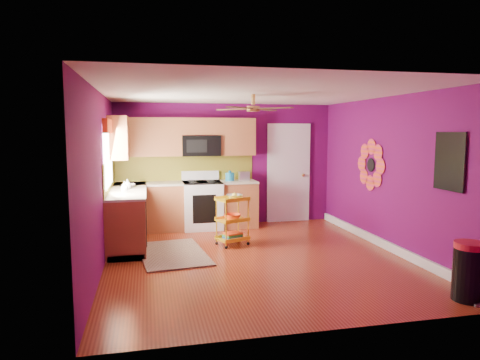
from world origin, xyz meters
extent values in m
plane|color=maroon|center=(0.00, 0.00, 0.00)|extent=(5.00, 5.00, 0.00)
cube|color=#5F0A51|center=(0.00, 2.50, 1.25)|extent=(4.50, 0.04, 2.50)
cube|color=#5F0A51|center=(0.00, -2.50, 1.25)|extent=(4.50, 0.04, 2.50)
cube|color=#5F0A51|center=(-2.25, 0.00, 1.25)|extent=(0.04, 5.00, 2.50)
cube|color=#5F0A51|center=(2.25, 0.00, 1.25)|extent=(0.04, 5.00, 2.50)
cube|color=silver|center=(0.00, 0.00, 2.50)|extent=(4.50, 5.00, 0.04)
cube|color=white|center=(2.22, 0.00, 0.07)|extent=(0.05, 4.90, 0.14)
cube|color=brown|center=(-1.95, 1.35, 0.45)|extent=(0.60, 2.30, 0.90)
cube|color=brown|center=(-0.85, 2.20, 0.45)|extent=(2.80, 0.60, 0.90)
cube|color=beige|center=(-1.95, 1.35, 0.92)|extent=(0.63, 2.30, 0.04)
cube|color=beige|center=(-0.85, 2.20, 0.92)|extent=(2.80, 0.63, 0.04)
cube|color=black|center=(-1.95, 1.35, 0.05)|extent=(0.54, 2.30, 0.10)
cube|color=black|center=(-0.85, 2.20, 0.05)|extent=(2.80, 0.54, 0.10)
cube|color=white|center=(-0.55, 2.17, 0.46)|extent=(0.76, 0.66, 0.92)
cube|color=black|center=(-0.55, 2.17, 0.93)|extent=(0.76, 0.62, 0.03)
cube|color=white|center=(-0.55, 2.45, 1.04)|extent=(0.76, 0.06, 0.18)
cube|color=black|center=(-0.55, 1.84, 0.45)|extent=(0.45, 0.02, 0.55)
cube|color=brown|center=(-1.59, 2.33, 1.83)|extent=(1.32, 0.33, 0.75)
cube|color=brown|center=(0.19, 2.33, 1.83)|extent=(0.72, 0.33, 0.75)
cube|color=brown|center=(-0.55, 2.33, 2.03)|extent=(0.76, 0.33, 0.34)
cube|color=brown|center=(-2.08, 1.85, 1.83)|extent=(0.33, 1.30, 0.75)
cube|color=black|center=(-0.55, 2.30, 1.65)|extent=(0.76, 0.38, 0.40)
cube|color=brown|center=(-0.85, 2.49, 1.20)|extent=(2.80, 0.01, 0.51)
cube|color=brown|center=(-2.24, 1.35, 1.20)|extent=(0.01, 2.30, 0.51)
cube|color=white|center=(-2.23, 1.05, 1.55)|extent=(0.03, 1.20, 1.00)
cube|color=#F24815|center=(-2.20, 1.05, 2.02)|extent=(0.08, 1.35, 0.22)
cube|color=white|center=(1.35, 2.48, 1.02)|extent=(0.85, 0.04, 2.05)
cube|color=white|center=(1.35, 2.46, 1.02)|extent=(0.95, 0.02, 2.15)
sphere|color=#BF8C3F|center=(1.67, 2.42, 1.00)|extent=(0.07, 0.07, 0.07)
cylinder|color=black|center=(2.23, 0.60, 1.35)|extent=(0.01, 0.24, 0.24)
cube|color=teal|center=(2.23, -1.40, 1.55)|extent=(0.03, 0.52, 0.72)
cube|color=black|center=(2.21, -1.40, 1.55)|extent=(0.01, 0.56, 0.76)
cylinder|color=#BF8C3F|center=(0.00, 0.20, 2.42)|extent=(0.06, 0.06, 0.16)
cylinder|color=#BF8C3F|center=(0.00, 0.20, 2.28)|extent=(0.20, 0.20, 0.08)
cube|color=#4C2D19|center=(0.27, 0.47, 2.28)|extent=(0.47, 0.47, 0.01)
cube|color=#4C2D19|center=(-0.27, 0.47, 2.28)|extent=(0.47, 0.47, 0.01)
cube|color=#4C2D19|center=(-0.27, -0.07, 2.28)|extent=(0.47, 0.47, 0.01)
cube|color=#4C2D19|center=(0.27, -0.07, 2.28)|extent=(0.47, 0.47, 0.01)
cube|color=black|center=(-1.25, 0.45, 0.01)|extent=(1.16, 1.71, 0.02)
cylinder|color=yellow|center=(-0.36, 0.58, 0.42)|extent=(0.02, 0.02, 0.77)
cylinder|color=yellow|center=(0.05, 0.74, 0.42)|extent=(0.02, 0.02, 0.77)
cylinder|color=yellow|center=(-0.47, 0.86, 0.42)|extent=(0.02, 0.02, 0.77)
cylinder|color=yellow|center=(-0.06, 1.02, 0.42)|extent=(0.02, 0.02, 0.77)
sphere|color=black|center=(-0.36, 0.58, 0.03)|extent=(0.05, 0.05, 0.05)
sphere|color=black|center=(0.05, 0.74, 0.03)|extent=(0.05, 0.05, 0.05)
sphere|color=black|center=(-0.47, 0.86, 0.03)|extent=(0.05, 0.05, 0.05)
sphere|color=black|center=(-0.06, 1.02, 0.03)|extent=(0.05, 0.05, 0.05)
cube|color=yellow|center=(-0.21, 0.80, 0.79)|extent=(0.60, 0.52, 0.03)
cube|color=yellow|center=(-0.21, 0.80, 0.43)|extent=(0.60, 0.52, 0.03)
cube|color=yellow|center=(-0.21, 0.80, 0.11)|extent=(0.60, 0.52, 0.03)
imported|color=beige|center=(-0.17, 0.82, 0.84)|extent=(0.35, 0.35, 0.07)
sphere|color=yellow|center=(-0.17, 0.82, 0.86)|extent=(0.09, 0.09, 0.09)
imported|color=#F24815|center=(-0.21, 0.80, 0.49)|extent=(0.37, 0.37, 0.09)
cube|color=navy|center=(-0.21, 0.80, 0.14)|extent=(0.35, 0.31, 0.04)
cube|color=#267233|center=(-0.21, 0.80, 0.17)|extent=(0.35, 0.31, 0.03)
cube|color=#F24815|center=(-0.21, 0.80, 0.20)|extent=(0.35, 0.31, 0.03)
cylinder|color=black|center=(1.97, -2.14, 0.31)|extent=(0.40, 0.40, 0.61)
cylinder|color=#B01923|center=(1.97, -2.14, 0.65)|extent=(0.36, 0.36, 0.07)
cube|color=beige|center=(1.97, -2.32, 0.02)|extent=(0.13, 0.08, 0.03)
cylinder|color=#15729F|center=(0.03, 2.24, 1.02)|extent=(0.18, 0.18, 0.16)
sphere|color=#15729F|center=(0.03, 2.24, 1.12)|extent=(0.06, 0.06, 0.06)
cube|color=beige|center=(0.32, 2.24, 1.03)|extent=(0.22, 0.15, 0.18)
imported|color=#EA3F72|center=(-1.98, 0.96, 1.03)|extent=(0.08, 0.08, 0.18)
imported|color=white|center=(-1.95, 1.39, 1.03)|extent=(0.13, 0.13, 0.17)
imported|color=white|center=(-1.94, 1.62, 0.97)|extent=(0.25, 0.25, 0.06)
imported|color=white|center=(-1.98, 0.97, 0.99)|extent=(0.12, 0.12, 0.09)
camera|label=1|loc=(-1.61, -6.21, 1.94)|focal=32.00mm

